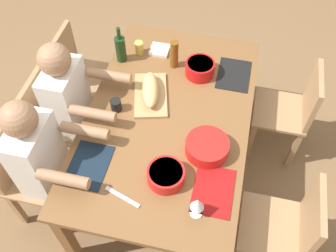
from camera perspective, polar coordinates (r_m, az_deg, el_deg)
The scene contains 24 objects.
ground_plane at distance 3.11m, azimuth -0.00°, elevation -6.99°, with size 8.00×8.00×0.00m, color brown.
dining_table at distance 2.56m, azimuth -0.00°, elevation 0.45°, with size 1.74×1.07×0.74m.
chair_near_left at distance 3.21m, azimuth -13.25°, elevation 7.85°, with size 0.40×0.40×0.85m.
chair_near_center at distance 2.94m, azimuth -16.55°, elevation 1.31°, with size 0.40×0.40×0.85m.
diner_near_center at distance 2.71m, azimuth -14.10°, elevation 3.45°, with size 0.41×0.53×1.20m.
chair_far_left at distance 3.02m, azimuth 18.26°, elevation 2.44°, with size 0.40×0.40×0.85m.
chair_far_right at distance 2.49m, azimuth 17.56°, elevation -14.27°, with size 0.40×0.40×0.85m.
chair_near_right at distance 2.72m, azimuth -20.43°, elevation -6.42°, with size 0.40×0.40×0.85m.
diner_near_right at distance 2.47m, azimuth -18.12°, elevation -4.84°, with size 0.41×0.53×1.20m.
serving_bowl_salad at distance 2.72m, azimuth 4.85°, elevation 8.76°, with size 0.21×0.21×0.11m.
serving_bowl_fruit at distance 2.30m, azimuth 5.94°, elevation -3.12°, with size 0.27×0.27×0.09m.
serving_bowl_pasta at distance 2.19m, azimuth -0.31°, elevation -7.37°, with size 0.22×0.22×0.09m.
cutting_board at distance 2.60m, azimuth -2.64°, elevation 4.70°, with size 0.40×0.22×0.02m, color tan.
bread_loaf at distance 2.56m, azimuth -2.69°, elevation 5.52°, with size 0.32×0.11×0.09m, color tan.
wine_bottle at distance 2.81m, azimuth -7.18°, elevation 11.58°, with size 0.08×0.08×0.29m.
beer_bottle at distance 2.74m, azimuth 0.94°, elevation 10.79°, with size 0.06×0.06×0.22m, color brown.
wine_glass at distance 2.04m, azimuth 4.45°, elevation -11.70°, with size 0.08×0.08×0.17m.
cup_near_left at distance 2.89m, azimuth -4.40°, elevation 11.73°, with size 0.06×0.06×0.10m, color gold.
cup_near_center at distance 2.52m, azimuth -7.87°, elevation 3.15°, with size 0.07×0.07×0.09m, color black.
placemat_far_left at distance 2.79m, azimuth 9.91°, elevation 7.67°, with size 0.32×0.23×0.01m, color black.
placemat_far_right at distance 2.21m, azimuth 6.85°, elevation -9.67°, with size 0.32×0.23×0.01m, color maroon.
placemat_near_right at distance 2.32m, azimuth -11.86°, elevation -5.80°, with size 0.32×0.23×0.01m, color #142333.
carving_knife at distance 2.19m, azimuth -6.90°, elevation -10.61°, with size 0.23×0.02×0.01m, color silver.
napkin_stack at distance 2.92m, azimuth -1.28°, elevation 11.43°, with size 0.14×0.14×0.02m, color white.
Camera 1 is at (1.51, 0.35, 2.69)m, focal length 40.30 mm.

